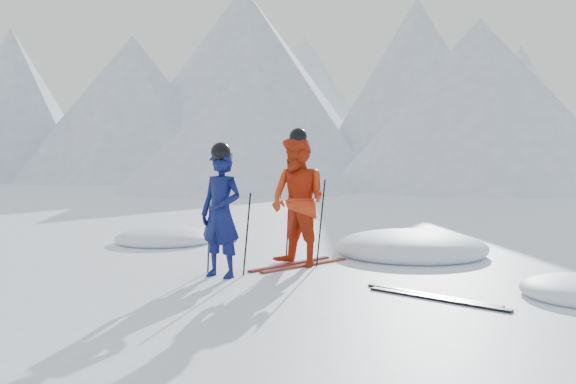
% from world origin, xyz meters
% --- Properties ---
extents(ground, '(160.00, 160.00, 0.00)m').
position_xyz_m(ground, '(0.00, 0.00, 0.00)').
color(ground, white).
rests_on(ground, ground).
extents(skier_blue, '(0.64, 0.44, 1.69)m').
position_xyz_m(skier_blue, '(-2.40, -0.55, 0.84)').
color(skier_blue, '#0C1249').
rests_on(skier_blue, ground).
extents(skier_red, '(1.11, 0.97, 1.92)m').
position_xyz_m(skier_red, '(-1.88, 0.71, 0.96)').
color(skier_red, red).
rests_on(skier_red, ground).
extents(pole_blue_left, '(0.11, 0.08, 1.12)m').
position_xyz_m(pole_blue_left, '(-2.70, -0.40, 0.56)').
color(pole_blue_left, black).
rests_on(pole_blue_left, ground).
extents(pole_blue_right, '(0.11, 0.07, 1.12)m').
position_xyz_m(pole_blue_right, '(-2.15, -0.30, 0.56)').
color(pole_blue_right, black).
rests_on(pole_blue_right, ground).
extents(pole_red_left, '(0.13, 0.10, 1.28)m').
position_xyz_m(pole_red_left, '(-2.18, 0.96, 0.64)').
color(pole_red_left, black).
rests_on(pole_red_left, ground).
extents(pole_red_right, '(0.13, 0.09, 1.28)m').
position_xyz_m(pole_red_right, '(-1.58, 0.86, 0.64)').
color(pole_red_right, black).
rests_on(pole_red_right, ground).
extents(ski_worn_left, '(0.52, 1.67, 0.03)m').
position_xyz_m(ski_worn_left, '(-2.00, 0.71, 0.01)').
color(ski_worn_left, black).
rests_on(ski_worn_left, ground).
extents(ski_worn_right, '(0.64, 1.64, 0.03)m').
position_xyz_m(ski_worn_right, '(-1.76, 0.71, 0.01)').
color(ski_worn_right, black).
rests_on(ski_worn_right, ground).
extents(ski_loose_a, '(1.66, 0.55, 0.03)m').
position_xyz_m(ski_loose_a, '(0.39, -0.42, 0.01)').
color(ski_loose_a, black).
rests_on(ski_loose_a, ground).
extents(ski_loose_b, '(1.67, 0.49, 0.03)m').
position_xyz_m(ski_loose_b, '(0.49, -0.57, 0.01)').
color(ski_loose_b, black).
rests_on(ski_loose_b, ground).
extents(snow_lumps, '(8.89, 4.14, 0.55)m').
position_xyz_m(snow_lumps, '(-1.49, 2.07, 0.00)').
color(snow_lumps, white).
rests_on(snow_lumps, ground).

